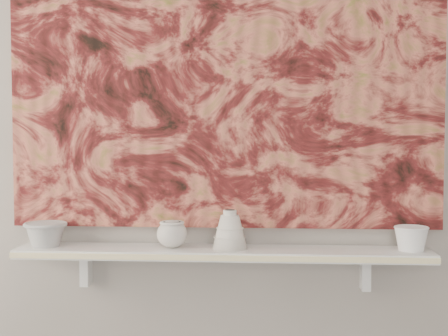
# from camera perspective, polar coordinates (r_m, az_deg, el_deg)

# --- Properties ---
(wall_back) EXTENTS (3.60, 0.00, 3.60)m
(wall_back) POSITION_cam_1_polar(r_m,az_deg,el_deg) (2.19, 0.01, 3.99)
(wall_back) COLOR gray
(wall_back) RESTS_ON floor
(shelf) EXTENTS (1.40, 0.18, 0.03)m
(shelf) POSITION_cam_1_polar(r_m,az_deg,el_deg) (2.13, -0.16, -7.75)
(shelf) COLOR silver
(shelf) RESTS_ON wall_back
(shelf_stripe) EXTENTS (1.40, 0.01, 0.02)m
(shelf_stripe) POSITION_cam_1_polar(r_m,az_deg,el_deg) (2.04, -0.35, -8.24)
(shelf_stripe) COLOR beige
(shelf_stripe) RESTS_ON shelf
(bracket_left) EXTENTS (0.03, 0.06, 0.12)m
(bracket_left) POSITION_cam_1_polar(r_m,az_deg,el_deg) (2.29, -12.51, -8.95)
(bracket_left) COLOR silver
(bracket_left) RESTS_ON wall_back
(bracket_right) EXTENTS (0.03, 0.06, 0.12)m
(bracket_right) POSITION_cam_1_polar(r_m,az_deg,el_deg) (2.23, 12.80, -9.30)
(bracket_right) COLOR silver
(bracket_right) RESTS_ON wall_back
(painting) EXTENTS (1.50, 0.02, 1.10)m
(painting) POSITION_cam_1_polar(r_m,az_deg,el_deg) (2.18, -0.01, 8.99)
(painting) COLOR maroon
(painting) RESTS_ON wall_back
(house_motif) EXTENTS (0.09, 0.00, 0.08)m
(house_motif) POSITION_cam_1_polar(r_m,az_deg,el_deg) (2.18, 11.86, 0.83)
(house_motif) COLOR black
(house_motif) RESTS_ON painting
(bowl_grey) EXTENTS (0.18, 0.18, 0.09)m
(bowl_grey) POSITION_cam_1_polar(r_m,az_deg,el_deg) (2.25, -16.00, -5.81)
(bowl_grey) COLOR #9F9F9C
(bowl_grey) RESTS_ON shelf
(cup_cream) EXTENTS (0.13, 0.13, 0.09)m
(cup_cream) POSITION_cam_1_polar(r_m,az_deg,el_deg) (2.14, -4.78, -6.03)
(cup_cream) COLOR beige
(cup_cream) RESTS_ON shelf
(bell_vessel) EXTENTS (0.14, 0.14, 0.13)m
(bell_vessel) POSITION_cam_1_polar(r_m,az_deg,el_deg) (2.11, 0.54, -5.61)
(bell_vessel) COLOR silver
(bell_vessel) RESTS_ON shelf
(bowl_white) EXTENTS (0.15, 0.15, 0.08)m
(bowl_white) POSITION_cam_1_polar(r_m,az_deg,el_deg) (2.17, 16.75, -6.18)
(bowl_white) COLOR white
(bowl_white) RESTS_ON shelf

